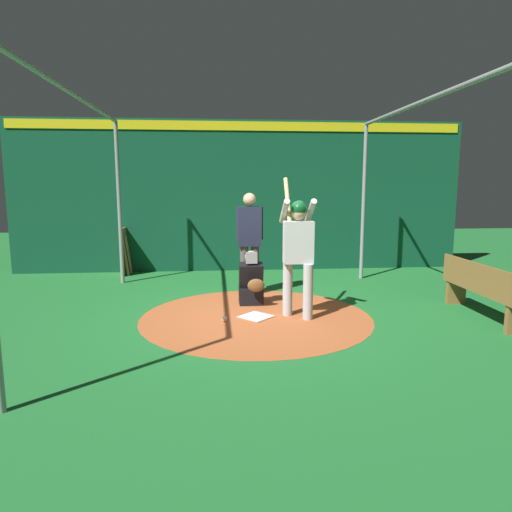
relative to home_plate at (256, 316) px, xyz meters
name	(u,v)px	position (x,y,z in m)	size (l,w,h in m)	color
ground_plane	(256,317)	(0.00, 0.00, -0.01)	(26.44, 26.44, 0.00)	#1E6B2D
dirt_circle	(256,317)	(0.00, 0.00, -0.01)	(3.53, 3.53, 0.01)	#AD562D
home_plate	(256,316)	(0.00, 0.00, 0.00)	(0.42, 0.42, 0.01)	white
batter	(298,247)	(0.04, 0.63, 1.07)	(0.68, 0.49, 2.12)	#B3B3B7
catcher	(251,283)	(-0.78, -0.01, 0.34)	(0.58, 0.40, 0.92)	black
umpire	(250,237)	(-1.49, 0.02, 1.05)	(0.23, 0.49, 1.86)	#4C4C51
back_wall	(241,196)	(-3.97, 0.00, 1.73)	(0.22, 10.44, 3.47)	#0F472D
cage_frame	(256,168)	(0.00, 0.00, 2.24)	(5.52, 5.14, 3.28)	gray
bat_rack	(126,252)	(-3.73, -2.64, 0.48)	(0.82, 0.20, 1.05)	olive
bench	(481,289)	(0.31, 3.40, 0.44)	(1.83, 0.36, 0.85)	olive
baseball_0	(257,300)	(-0.89, 0.09, 0.03)	(0.07, 0.07, 0.07)	white
baseball_1	(224,319)	(0.20, -0.49, 0.03)	(0.07, 0.07, 0.07)	white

